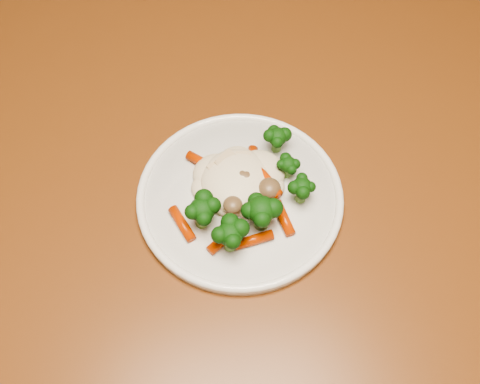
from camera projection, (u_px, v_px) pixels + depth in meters
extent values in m
plane|color=brown|center=(176.00, 328.00, 1.42)|extent=(3.00, 3.00, 0.00)
cube|color=brown|center=(210.00, 170.00, 0.77)|extent=(1.44, 1.08, 0.04)
cube|color=brown|center=(414.00, 60.00, 1.38)|extent=(0.07, 0.07, 0.71)
cylinder|color=white|center=(240.00, 198.00, 0.72)|extent=(0.25, 0.25, 0.01)
ellipsoid|color=beige|center=(238.00, 176.00, 0.71)|extent=(0.11, 0.09, 0.04)
ellipsoid|color=black|center=(203.00, 215.00, 0.68)|extent=(0.05, 0.05, 0.04)
ellipsoid|color=black|center=(230.00, 239.00, 0.66)|extent=(0.05, 0.05, 0.04)
ellipsoid|color=black|center=(261.00, 216.00, 0.68)|extent=(0.05, 0.05, 0.05)
ellipsoid|color=black|center=(301.00, 191.00, 0.70)|extent=(0.04, 0.04, 0.03)
ellipsoid|color=black|center=(288.00, 168.00, 0.72)|extent=(0.03, 0.03, 0.03)
ellipsoid|color=black|center=(277.00, 141.00, 0.74)|extent=(0.04, 0.04, 0.03)
cylinder|color=#C83B04|center=(206.00, 164.00, 0.73)|extent=(0.05, 0.04, 0.01)
cylinder|color=#C83B04|center=(251.00, 162.00, 0.74)|extent=(0.03, 0.04, 0.01)
cylinder|color=#C83B04|center=(264.00, 169.00, 0.73)|extent=(0.05, 0.03, 0.01)
cylinder|color=#C83B04|center=(182.00, 224.00, 0.69)|extent=(0.03, 0.05, 0.01)
cylinder|color=#C83B04|center=(226.00, 237.00, 0.68)|extent=(0.05, 0.04, 0.01)
cylinder|color=#C83B04|center=(254.00, 240.00, 0.68)|extent=(0.05, 0.02, 0.01)
cylinder|color=#C83B04|center=(284.00, 218.00, 0.69)|extent=(0.02, 0.05, 0.01)
cylinder|color=#C83B04|center=(267.00, 180.00, 0.71)|extent=(0.03, 0.05, 0.01)
ellipsoid|color=brown|center=(245.00, 178.00, 0.71)|extent=(0.02, 0.02, 0.02)
ellipsoid|color=brown|center=(269.00, 188.00, 0.70)|extent=(0.03, 0.03, 0.02)
ellipsoid|color=brown|center=(231.00, 184.00, 0.70)|extent=(0.02, 0.02, 0.01)
ellipsoid|color=brown|center=(233.00, 205.00, 0.69)|extent=(0.02, 0.02, 0.02)
ellipsoid|color=brown|center=(242.00, 177.00, 0.71)|extent=(0.02, 0.02, 0.02)
cube|color=#CBB187|center=(223.00, 165.00, 0.72)|extent=(0.02, 0.02, 0.01)
cube|color=#CBB187|center=(243.00, 157.00, 0.72)|extent=(0.02, 0.02, 0.01)
cube|color=#CBB187|center=(215.00, 168.00, 0.72)|extent=(0.02, 0.02, 0.01)
cube|color=#CBB187|center=(227.00, 161.00, 0.72)|extent=(0.03, 0.03, 0.01)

